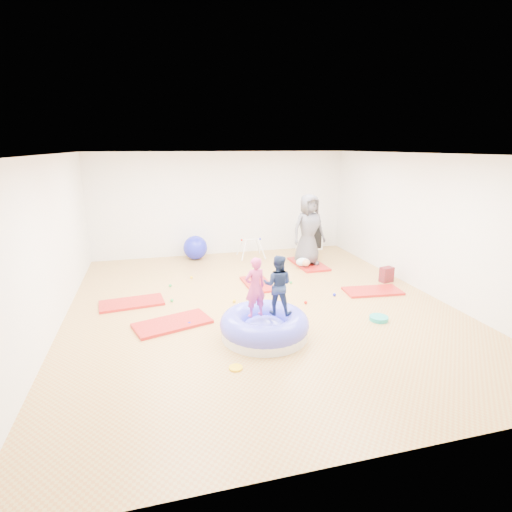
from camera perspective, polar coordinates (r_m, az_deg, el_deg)
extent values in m
cube|color=#B5783A|center=(7.66, 0.58, -7.09)|extent=(7.00, 8.00, 0.01)
cube|color=white|center=(7.08, 0.64, 14.35)|extent=(7.00, 8.00, 0.01)
cube|color=white|center=(11.09, -4.91, 7.43)|extent=(7.00, 0.01, 2.80)
cube|color=white|center=(3.72, 17.37, -9.66)|extent=(7.00, 0.01, 2.80)
cube|color=white|center=(7.18, -27.45, 1.34)|extent=(0.01, 8.00, 2.80)
cube|color=white|center=(8.82, 23.17, 4.17)|extent=(0.01, 8.00, 2.80)
cube|color=red|center=(7.02, -11.84, -9.40)|extent=(1.39, 0.98, 0.05)
cube|color=red|center=(8.07, -17.33, -6.42)|extent=(1.24, 0.73, 0.05)
cube|color=red|center=(8.74, 0.25, -4.01)|extent=(0.58, 1.11, 0.05)
cube|color=red|center=(8.67, 16.32, -4.82)|extent=(1.21, 0.69, 0.05)
cube|color=red|center=(10.28, 7.48, -1.13)|extent=(0.70, 1.33, 0.05)
cylinder|color=silver|center=(6.47, 1.20, -10.76)|extent=(1.37, 1.37, 0.15)
torus|color=#4A4EE3|center=(6.41, 1.21, -9.61)|extent=(1.42, 1.42, 0.38)
ellipsoid|color=#4A4EE3|center=(6.45, 1.21, -10.32)|extent=(0.75, 0.75, 0.34)
imported|color=#CB3A7F|center=(6.13, -0.13, -4.05)|extent=(0.39, 0.30, 0.96)
imported|color=navy|center=(6.24, 3.13, -3.71)|extent=(0.57, 0.52, 0.96)
imported|color=#4B4A51|center=(9.99, 7.52, 3.76)|extent=(0.93, 0.68, 1.76)
ellipsoid|color=silver|center=(9.96, 6.78, -0.83)|extent=(0.38, 0.24, 0.22)
sphere|color=tan|center=(9.80, 7.15, -0.96)|extent=(0.18, 0.18, 0.18)
sphere|color=yellow|center=(9.27, -9.21, -3.01)|extent=(0.07, 0.07, 0.07)
sphere|color=green|center=(7.98, -11.94, -6.22)|extent=(0.07, 0.07, 0.07)
sphere|color=#1B21CB|center=(8.26, 11.13, -5.44)|extent=(0.07, 0.07, 0.07)
sphere|color=red|center=(7.78, 7.11, -6.59)|extent=(0.07, 0.07, 0.07)
sphere|color=yellow|center=(7.79, -3.12, -6.44)|extent=(0.07, 0.07, 0.07)
sphere|color=green|center=(8.81, -12.15, -4.14)|extent=(0.07, 0.07, 0.07)
sphere|color=#1B21CB|center=(6.93, -9.49, -9.52)|extent=(0.07, 0.07, 0.07)
sphere|color=green|center=(8.83, 5.00, -3.80)|extent=(0.07, 0.07, 0.07)
sphere|color=green|center=(7.53, 3.85, -7.28)|extent=(0.07, 0.07, 0.07)
sphere|color=#1B21CB|center=(10.76, -8.65, 1.19)|extent=(0.64, 0.64, 0.64)
sphere|color=orange|center=(10.83, -8.40, 0.67)|extent=(0.41, 0.41, 0.41)
cylinder|color=white|center=(10.52, -1.72, 0.81)|extent=(0.20, 0.20, 0.53)
cylinder|color=white|center=(10.94, -2.26, 1.39)|extent=(0.20, 0.20, 0.53)
cylinder|color=white|center=(10.63, 0.85, 0.98)|extent=(0.20, 0.20, 0.53)
cylinder|color=white|center=(11.05, 0.22, 1.54)|extent=(0.20, 0.20, 0.53)
cylinder|color=white|center=(10.73, -0.73, 2.38)|extent=(0.51, 0.03, 0.03)
sphere|color=red|center=(10.67, -2.06, 2.30)|extent=(0.06, 0.06, 0.06)
sphere|color=#1B21CB|center=(10.79, 0.58, 2.45)|extent=(0.06, 0.06, 0.06)
cube|color=white|center=(11.78, 7.60, 2.71)|extent=(0.73, 0.35, 0.73)
cube|color=black|center=(11.63, 7.92, 2.52)|extent=(0.63, 0.02, 0.63)
cube|color=white|center=(11.74, 7.70, 2.65)|extent=(0.02, 0.25, 0.64)
cube|color=white|center=(11.74, 7.70, 2.65)|extent=(0.64, 0.25, 0.02)
cylinder|color=teal|center=(7.35, 17.14, -8.51)|extent=(0.32, 0.32, 0.07)
cube|color=maroon|center=(9.37, 18.15, -2.53)|extent=(0.32, 0.24, 0.34)
cylinder|color=yellow|center=(5.65, -2.91, -15.67)|extent=(0.19, 0.19, 0.03)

